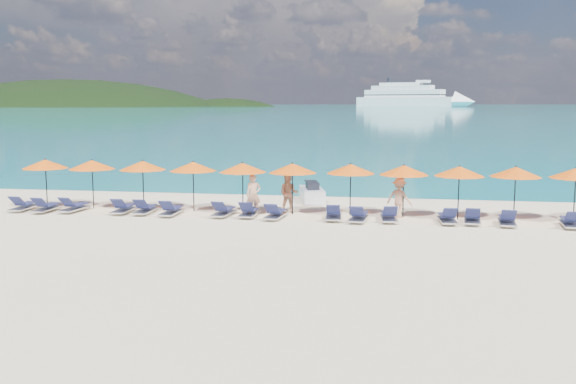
# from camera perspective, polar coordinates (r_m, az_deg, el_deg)

# --- Properties ---
(ground) EXTENTS (1400.00, 1400.00, 0.00)m
(ground) POSITION_cam_1_polar(r_m,az_deg,el_deg) (23.52, -1.20, -3.91)
(ground) COLOR beige
(sea) EXTENTS (1600.00, 1300.00, 0.01)m
(sea) POSITION_cam_1_polar(r_m,az_deg,el_deg) (682.64, 9.15, 7.56)
(sea) COLOR #1FA9B2
(sea) RESTS_ON ground
(headland_main) EXTENTS (374.00, 242.00, 126.50)m
(headland_main) POSITION_cam_1_polar(r_m,az_deg,el_deg) (641.04, -18.98, 3.79)
(headland_main) COLOR black
(headland_main) RESTS_ON ground
(headland_small) EXTENTS (162.00, 126.00, 85.50)m
(headland_small) POSITION_cam_1_polar(r_m,az_deg,el_deg) (604.00, -5.41, 4.25)
(headland_small) COLOR black
(headland_small) RESTS_ON ground
(cruise_ship) EXTENTS (113.30, 65.42, 32.36)m
(cruise_ship) POSITION_cam_1_polar(r_m,az_deg,el_deg) (625.79, 11.28, 8.24)
(cruise_ship) COLOR white
(cruise_ship) RESTS_ON ground
(jetski) EXTENTS (1.63, 2.84, 0.95)m
(jetski) POSITION_cam_1_polar(r_m,az_deg,el_deg) (31.55, 2.14, -0.12)
(jetski) COLOR silver
(jetski) RESTS_ON ground
(beachgoer_a) EXTENTS (0.76, 0.65, 1.77)m
(beachgoer_a) POSITION_cam_1_polar(r_m,az_deg,el_deg) (27.59, -3.09, -0.27)
(beachgoer_a) COLOR tan
(beachgoer_a) RESTS_ON ground
(beachgoer_b) EXTENTS (0.85, 0.49, 1.73)m
(beachgoer_b) POSITION_cam_1_polar(r_m,az_deg,el_deg) (28.13, 0.06, -0.14)
(beachgoer_b) COLOR tan
(beachgoer_b) RESTS_ON ground
(beachgoer_c) EXTENTS (1.21, 0.88, 1.70)m
(beachgoer_c) POSITION_cam_1_polar(r_m,az_deg,el_deg) (27.43, 9.86, -0.50)
(beachgoer_c) COLOR tan
(beachgoer_c) RESTS_ON ground
(umbrella_0) EXTENTS (2.10, 2.10, 2.28)m
(umbrella_0) POSITION_cam_1_polar(r_m,az_deg,el_deg) (31.60, -20.77, 2.35)
(umbrella_0) COLOR black
(umbrella_0) RESTS_ON ground
(umbrella_1) EXTENTS (2.10, 2.10, 2.28)m
(umbrella_1) POSITION_cam_1_polar(r_m,az_deg,el_deg) (30.54, -17.03, 2.34)
(umbrella_1) COLOR black
(umbrella_1) RESTS_ON ground
(umbrella_2) EXTENTS (2.10, 2.10, 2.28)m
(umbrella_2) POSITION_cam_1_polar(r_m,az_deg,el_deg) (29.62, -12.80, 2.32)
(umbrella_2) COLOR black
(umbrella_2) RESTS_ON ground
(umbrella_3) EXTENTS (2.10, 2.10, 2.28)m
(umbrella_3) POSITION_cam_1_polar(r_m,az_deg,el_deg) (28.71, -8.44, 2.26)
(umbrella_3) COLOR black
(umbrella_3) RESTS_ON ground
(umbrella_4) EXTENTS (2.10, 2.10, 2.28)m
(umbrella_4) POSITION_cam_1_polar(r_m,az_deg,el_deg) (27.99, -4.06, 2.18)
(umbrella_4) COLOR black
(umbrella_4) RESTS_ON ground
(umbrella_5) EXTENTS (2.10, 2.10, 2.28)m
(umbrella_5) POSITION_cam_1_polar(r_m,az_deg,el_deg) (27.66, 0.40, 2.13)
(umbrella_5) COLOR black
(umbrella_5) RESTS_ON ground
(umbrella_6) EXTENTS (2.10, 2.10, 2.28)m
(umbrella_6) POSITION_cam_1_polar(r_m,az_deg,el_deg) (27.54, 5.59, 2.06)
(umbrella_6) COLOR black
(umbrella_6) RESTS_ON ground
(umbrella_7) EXTENTS (2.10, 2.10, 2.28)m
(umbrella_7) POSITION_cam_1_polar(r_m,az_deg,el_deg) (27.32, 10.27, 1.93)
(umbrella_7) COLOR black
(umbrella_7) RESTS_ON ground
(umbrella_8) EXTENTS (2.10, 2.10, 2.28)m
(umbrella_8) POSITION_cam_1_polar(r_m,az_deg,el_deg) (27.37, 14.99, 1.79)
(umbrella_8) COLOR black
(umbrella_8) RESTS_ON ground
(umbrella_9) EXTENTS (2.10, 2.10, 2.28)m
(umbrella_9) POSITION_cam_1_polar(r_m,az_deg,el_deg) (27.81, 19.59, 1.69)
(umbrella_9) COLOR black
(umbrella_9) RESTS_ON ground
(umbrella_10) EXTENTS (2.10, 2.10, 2.28)m
(umbrella_10) POSITION_cam_1_polar(r_m,az_deg,el_deg) (28.25, 24.23, 1.54)
(umbrella_10) COLOR black
(umbrella_10) RESTS_ON ground
(lounger_0) EXTENTS (0.66, 1.71, 0.66)m
(lounger_0) POSITION_cam_1_polar(r_m,az_deg,el_deg) (31.14, -22.42, -1.12)
(lounger_0) COLOR silver
(lounger_0) RESTS_ON ground
(lounger_1) EXTENTS (0.62, 1.70, 0.66)m
(lounger_1) POSITION_cam_1_polar(r_m,az_deg,el_deg) (30.39, -20.71, -1.25)
(lounger_1) COLOR silver
(lounger_1) RESTS_ON ground
(lounger_2) EXTENTS (0.78, 1.75, 0.66)m
(lounger_2) POSITION_cam_1_polar(r_m,az_deg,el_deg) (30.02, -18.50, -1.25)
(lounger_2) COLOR silver
(lounger_2) RESTS_ON ground
(lounger_3) EXTENTS (0.66, 1.71, 0.66)m
(lounger_3) POSITION_cam_1_polar(r_m,az_deg,el_deg) (29.02, -14.42, -1.40)
(lounger_3) COLOR silver
(lounger_3) RESTS_ON ground
(lounger_4) EXTENTS (0.68, 1.72, 0.66)m
(lounger_4) POSITION_cam_1_polar(r_m,az_deg,el_deg) (28.64, -12.59, -1.46)
(lounger_4) COLOR silver
(lounger_4) RESTS_ON ground
(lounger_5) EXTENTS (0.63, 1.70, 0.66)m
(lounger_5) POSITION_cam_1_polar(r_m,az_deg,el_deg) (28.02, -10.35, -1.60)
(lounger_5) COLOR silver
(lounger_5) RESTS_ON ground
(lounger_6) EXTENTS (0.76, 1.75, 0.66)m
(lounger_6) POSITION_cam_1_polar(r_m,az_deg,el_deg) (27.49, -5.76, -1.70)
(lounger_6) COLOR silver
(lounger_6) RESTS_ON ground
(lounger_7) EXTENTS (0.64, 1.71, 0.66)m
(lounger_7) POSITION_cam_1_polar(r_m,az_deg,el_deg) (27.26, -3.47, -1.76)
(lounger_7) COLOR silver
(lounger_7) RESTS_ON ground
(lounger_8) EXTENTS (0.77, 1.75, 0.66)m
(lounger_8) POSITION_cam_1_polar(r_m,az_deg,el_deg) (26.76, -1.13, -1.93)
(lounger_8) COLOR silver
(lounger_8) RESTS_ON ground
(lounger_9) EXTENTS (0.73, 1.74, 0.66)m
(lounger_9) POSITION_cam_1_polar(r_m,az_deg,el_deg) (26.62, 4.06, -2.00)
(lounger_9) COLOR silver
(lounger_9) RESTS_ON ground
(lounger_10) EXTENTS (0.77, 1.75, 0.66)m
(lounger_10) POSITION_cam_1_polar(r_m,az_deg,el_deg) (26.31, 6.29, -2.15)
(lounger_10) COLOR silver
(lounger_10) RESTS_ON ground
(lounger_11) EXTENTS (0.77, 1.75, 0.66)m
(lounger_11) POSITION_cam_1_polar(r_m,az_deg,el_deg) (26.51, 8.97, -2.12)
(lounger_11) COLOR silver
(lounger_11) RESTS_ON ground
(lounger_12) EXTENTS (0.74, 1.74, 0.66)m
(lounger_12) POSITION_cam_1_polar(r_m,az_deg,el_deg) (26.58, 13.98, -2.24)
(lounger_12) COLOR silver
(lounger_12) RESTS_ON ground
(lounger_13) EXTENTS (0.78, 1.75, 0.66)m
(lounger_13) POSITION_cam_1_polar(r_m,az_deg,el_deg) (26.77, 16.07, -2.24)
(lounger_13) COLOR silver
(lounger_13) RESTS_ON ground
(lounger_14) EXTENTS (0.76, 1.75, 0.66)m
(lounger_14) POSITION_cam_1_polar(r_m,az_deg,el_deg) (26.77, 18.91, -2.36)
(lounger_14) COLOR silver
(lounger_14) RESTS_ON ground
(lounger_15) EXTENTS (0.75, 1.74, 0.66)m
(lounger_15) POSITION_cam_1_polar(r_m,az_deg,el_deg) (27.29, 23.80, -2.42)
(lounger_15) COLOR silver
(lounger_15) RESTS_ON ground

